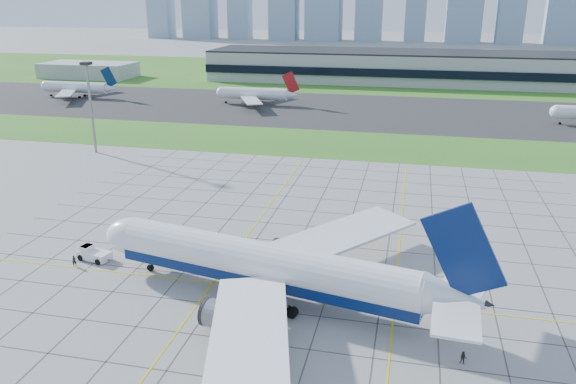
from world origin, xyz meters
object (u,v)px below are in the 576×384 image
light_mast (90,96)px  crew_far (463,358)px  distant_jet_0 (77,87)px  distant_jet_1 (255,94)px  airliner (267,266)px  pushback_tug (93,254)px  crew_near (74,261)px

light_mast → crew_far: size_ratio=14.93×
distant_jet_0 → distant_jet_1: 82.27m
light_mast → distant_jet_1: (24.05, 83.99, -11.70)m
airliner → pushback_tug: 33.15m
distant_jet_0 → distant_jet_1: size_ratio=1.00×
light_mast → crew_near: (35.49, -66.50, -15.23)m
airliner → distant_jet_1: airliner is taller
airliner → crew_near: airliner is taller
crew_near → distant_jet_0: (-93.71, 149.97, 3.53)m
light_mast → crew_near: light_mast is taller
airliner → distant_jet_1: 160.10m
crew_near → distant_jet_1: size_ratio=0.04×
pushback_tug → crew_far: pushback_tug is taller
distant_jet_1 → light_mast: bearing=-106.0°
airliner → crew_far: size_ratio=35.53×
crew_far → airliner: bearing=172.4°
light_mast → distant_jet_1: size_ratio=0.60×
light_mast → crew_near: bearing=-61.9°
distant_jet_1 → crew_far: bearing=-66.0°
light_mast → crew_far: light_mast is taller
crew_near → distant_jet_0: 176.87m
pushback_tug → crew_near: (-1.62, -3.01, -0.09)m
crew_near → distant_jet_1: distant_jet_1 is taller
crew_near → distant_jet_1: bearing=48.8°
pushback_tug → distant_jet_1: (-13.06, 147.49, 3.45)m
crew_near → crew_far: bearing=-57.7°
crew_far → distant_jet_1: (-72.73, 163.73, 3.63)m
crew_far → pushback_tug: bearing=177.7°
crew_far → distant_jet_1: 179.19m
crew_far → distant_jet_0: 225.11m
light_mast → distant_jet_0: 102.43m
crew_near → crew_far: size_ratio=1.11×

